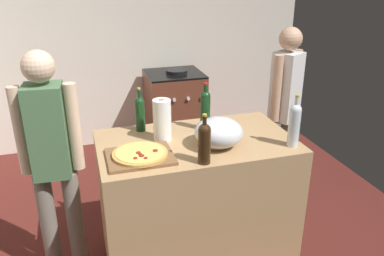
{
  "coord_description": "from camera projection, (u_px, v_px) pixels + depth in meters",
  "views": [
    {
      "loc": [
        -0.56,
        -1.68,
        2.02
      ],
      "look_at": [
        0.16,
        0.7,
        0.98
      ],
      "focal_mm": 36.69,
      "sensor_mm": 36.0,
      "label": 1
    }
  ],
  "objects": [
    {
      "name": "kitchen_wall_rear",
      "position": [
        124.0,
        33.0,
        4.44
      ],
      "size": [
        4.25,
        0.1,
        2.6
      ],
      "primitive_type": "cube",
      "color": "silver",
      "rests_on": "ground_plane"
    },
    {
      "name": "wine_bottle_green",
      "position": [
        294.0,
        123.0,
        2.49
      ],
      "size": [
        0.07,
        0.07,
        0.35
      ],
      "color": "silver",
      "rests_on": "counter"
    },
    {
      "name": "wine_bottle_dark",
      "position": [
        140.0,
        112.0,
        2.73
      ],
      "size": [
        0.07,
        0.07,
        0.31
      ],
      "color": "#143819",
      "rests_on": "counter"
    },
    {
      "name": "person_in_red",
      "position": [
        284.0,
        107.0,
        3.36
      ],
      "size": [
        0.33,
        0.27,
        1.57
      ],
      "color": "slate",
      "rests_on": "ground_plane"
    },
    {
      "name": "cutting_board",
      "position": [
        140.0,
        157.0,
        2.38
      ],
      "size": [
        0.4,
        0.32,
        0.02
      ],
      "primitive_type": "cube",
      "color": "brown",
      "rests_on": "counter"
    },
    {
      "name": "person_in_stripes",
      "position": [
        52.0,
        157.0,
        2.45
      ],
      "size": [
        0.39,
        0.22,
        1.58
      ],
      "color": "slate",
      "rests_on": "ground_plane"
    },
    {
      "name": "wine_bottle_amber",
      "position": [
        204.0,
        142.0,
        2.28
      ],
      "size": [
        0.08,
        0.08,
        0.31
      ],
      "color": "#331E0F",
      "rests_on": "counter"
    },
    {
      "name": "pizza",
      "position": [
        140.0,
        154.0,
        2.37
      ],
      "size": [
        0.34,
        0.34,
        0.03
      ],
      "color": "tan",
      "rests_on": "cutting_board"
    },
    {
      "name": "stove",
      "position": [
        175.0,
        111.0,
        4.54
      ],
      "size": [
        0.62,
        0.6,
        0.95
      ],
      "color": "brown",
      "rests_on": "ground_plane"
    },
    {
      "name": "mixing_bowl",
      "position": [
        219.0,
        132.0,
        2.51
      ],
      "size": [
        0.31,
        0.31,
        0.19
      ],
      "color": "#B2B2B7",
      "rests_on": "counter"
    },
    {
      "name": "ground_plane",
      "position": [
        154.0,
        200.0,
        3.66
      ],
      "size": [
        4.25,
        3.42,
        0.02
      ],
      "primitive_type": "cube",
      "color": "#511E19"
    },
    {
      "name": "wine_bottle_clear",
      "position": [
        205.0,
        108.0,
        2.74
      ],
      "size": [
        0.07,
        0.07,
        0.34
      ],
      "color": "#143819",
      "rests_on": "counter"
    },
    {
      "name": "paper_towel_roll",
      "position": [
        162.0,
        120.0,
        2.58
      ],
      "size": [
        0.12,
        0.12,
        0.29
      ],
      "color": "white",
      "rests_on": "counter"
    },
    {
      "name": "counter",
      "position": [
        196.0,
        200.0,
        2.8
      ],
      "size": [
        1.31,
        0.77,
        0.93
      ],
      "primitive_type": "cube",
      "color": "tan",
      "rests_on": "ground_plane"
    }
  ]
}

